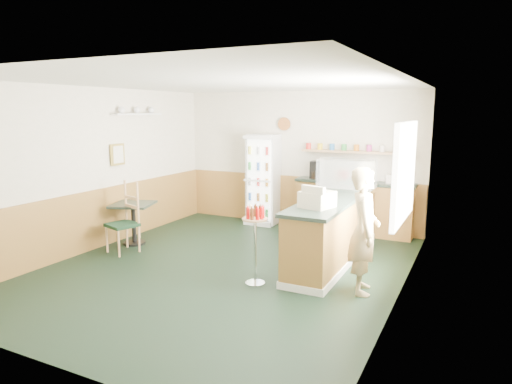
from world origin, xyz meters
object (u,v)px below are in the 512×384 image
Objects in this scene: drinks_fridge at (263,180)px; condiment_stand at (255,232)px; shopkeeper at (364,231)px; display_case at (347,175)px; cafe_table at (133,215)px; cash_register at (317,199)px; cafe_chair at (126,215)px.

condiment_stand is at bearing -66.22° from drinks_fridge.
display_case is at bearing 6.32° from shopkeeper.
condiment_stand reaches higher than cafe_table.
display_case is 3.72m from cafe_table.
drinks_fridge is 3.25m from cash_register.
condiment_stand is 2.61m from cafe_chair.
cafe_chair is (-3.24, -0.20, -0.51)m from cash_register.
shopkeeper reaches higher than display_case.
drinks_fridge is 4.61× the size of cash_register.
cash_register is 0.34× the size of cafe_chair.
drinks_fridge is 3.40m from condiment_stand.
cafe_chair is at bearing -162.24° from cash_register.
cash_register is 0.79m from shopkeeper.
cafe_table is (-4.10, 0.37, -0.30)m from shopkeeper.
drinks_fridge is at bearing 82.70° from cafe_chair.
display_case is 0.86× the size of condiment_stand.
cash_register is (0.00, -1.47, -0.15)m from display_case.
shopkeeper is at bearing -67.40° from display_case.
drinks_fridge is 2.20× the size of cafe_table.
shopkeeper is (0.70, -1.68, -0.46)m from display_case.
drinks_fridge is 3.00m from cafe_chair.
cafe_chair reaches higher than cafe_table.
drinks_fridge reaches higher than cash_register.
drinks_fridge reaches higher than shopkeeper.
shopkeeper is 1.39× the size of cafe_chair.
shopkeeper reaches higher than cash_register.
cafe_chair reaches higher than condiment_stand.
cash_register is 0.25× the size of shopkeeper.
cash_register is 0.48× the size of cafe_table.
drinks_fridge is at bearing 113.78° from condiment_stand.
display_case is 1.10× the size of cafe_table.
cafe_chair is at bearing -152.73° from display_case.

